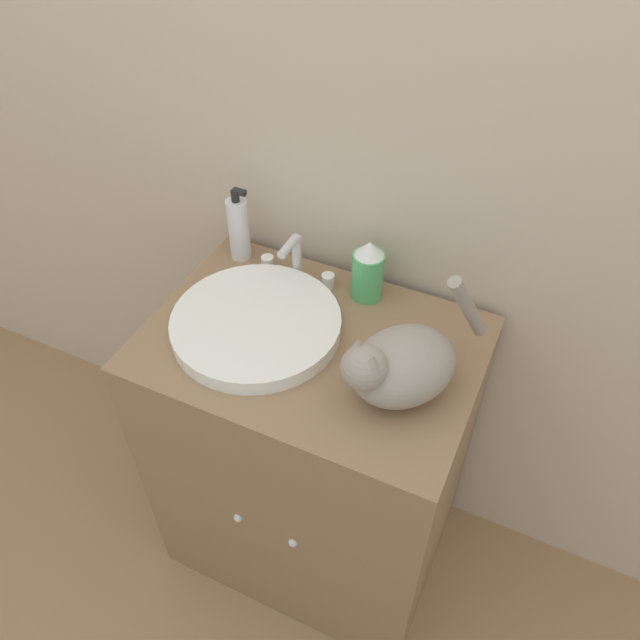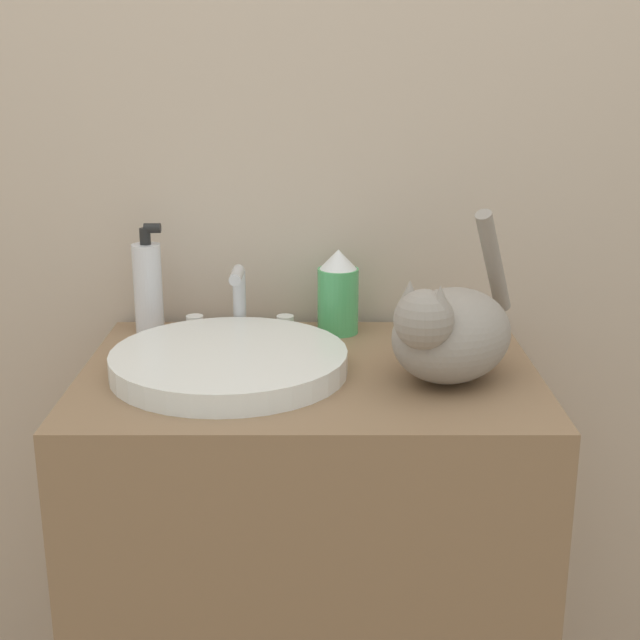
% 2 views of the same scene
% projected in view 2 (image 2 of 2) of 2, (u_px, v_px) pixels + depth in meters
% --- Properties ---
extents(wall_back, '(6.00, 0.05, 2.50)m').
position_uv_depth(wall_back, '(310.00, 130.00, 1.66)').
color(wall_back, '#C6B29E').
rests_on(wall_back, ground_plane).
extents(vanity_cabinet, '(0.75, 0.55, 0.89)m').
position_uv_depth(vanity_cabinet, '(310.00, 601.00, 1.60)').
color(vanity_cabinet, '#8C6B4C').
rests_on(vanity_cabinet, ground_plane).
extents(sink_basin, '(0.39, 0.39, 0.04)m').
position_uv_depth(sink_basin, '(229.00, 362.00, 1.45)').
color(sink_basin, white).
rests_on(sink_basin, vanity_cabinet).
extents(faucet, '(0.20, 0.09, 0.13)m').
position_uv_depth(faucet, '(239.00, 306.00, 1.63)').
color(faucet, silver).
rests_on(faucet, vanity_cabinet).
extents(cat, '(0.27, 0.33, 0.26)m').
position_uv_depth(cat, '(449.00, 331.00, 1.40)').
color(cat, gray).
rests_on(cat, vanity_cabinet).
extents(soap_bottle, '(0.06, 0.05, 0.21)m').
position_uv_depth(soap_bottle, '(148.00, 286.00, 1.64)').
color(soap_bottle, silver).
rests_on(soap_bottle, vanity_cabinet).
extents(spray_bottle, '(0.08, 0.08, 0.16)m').
position_uv_depth(spray_bottle, '(338.00, 293.00, 1.64)').
color(spray_bottle, '#4CB266').
rests_on(spray_bottle, vanity_cabinet).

